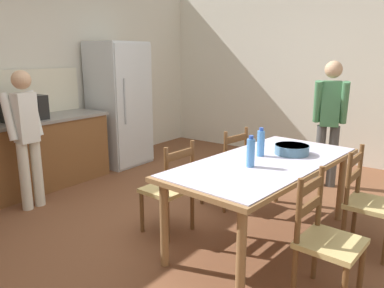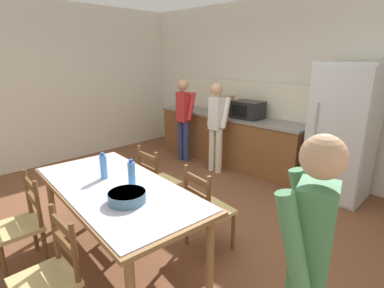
% 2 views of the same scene
% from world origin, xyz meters
% --- Properties ---
extents(ground_plane, '(8.32, 8.32, 0.00)m').
position_xyz_m(ground_plane, '(0.00, 0.00, 0.00)').
color(ground_plane, brown).
extents(wall_back, '(6.52, 0.12, 2.90)m').
position_xyz_m(wall_back, '(0.00, 2.66, 1.45)').
color(wall_back, silver).
rests_on(wall_back, ground).
extents(wall_left, '(0.12, 5.20, 2.90)m').
position_xyz_m(wall_left, '(-3.26, 0.00, 1.45)').
color(wall_left, silver).
rests_on(wall_left, ground).
extents(kitchen_counter, '(3.03, 0.66, 0.91)m').
position_xyz_m(kitchen_counter, '(-0.88, 2.23, 0.46)').
color(kitchen_counter, brown).
rests_on(kitchen_counter, ground).
extents(counter_splashback, '(2.99, 0.03, 0.60)m').
position_xyz_m(counter_splashback, '(-0.87, 2.54, 1.21)').
color(counter_splashback, '#EFE8CB').
rests_on(counter_splashback, kitchen_counter).
extents(refrigerator, '(0.77, 0.73, 1.89)m').
position_xyz_m(refrigerator, '(1.12, 2.19, 0.95)').
color(refrigerator, silver).
rests_on(refrigerator, ground).
extents(microwave, '(0.50, 0.39, 0.30)m').
position_xyz_m(microwave, '(-0.46, 2.21, 1.06)').
color(microwave, black).
rests_on(microwave, kitchen_counter).
extents(paper_bag, '(0.24, 0.16, 0.36)m').
position_xyz_m(paper_bag, '(-0.93, 2.20, 1.09)').
color(paper_bag, tan).
rests_on(paper_bag, kitchen_counter).
extents(dining_table, '(2.11, 1.13, 0.78)m').
position_xyz_m(dining_table, '(0.11, -0.77, 0.70)').
color(dining_table, olive).
rests_on(dining_table, ground).
extents(bottle_near_centre, '(0.07, 0.07, 0.27)m').
position_xyz_m(bottle_near_centre, '(-0.15, -0.75, 0.90)').
color(bottle_near_centre, '#4C8ED6').
rests_on(bottle_near_centre, dining_table).
extents(bottle_off_centre, '(0.07, 0.07, 0.27)m').
position_xyz_m(bottle_off_centre, '(0.22, -0.66, 0.90)').
color(bottle_off_centre, '#4C8ED6').
rests_on(bottle_off_centre, dining_table).
extents(serving_bowl, '(0.32, 0.32, 0.09)m').
position_xyz_m(serving_bowl, '(0.46, -0.87, 0.83)').
color(serving_bowl, slate).
rests_on(serving_bowl, dining_table).
extents(chair_side_near_right, '(0.43, 0.41, 0.91)m').
position_xyz_m(chair_side_near_right, '(0.49, -1.57, 0.44)').
color(chair_side_near_right, brown).
rests_on(chair_side_near_right, ground).
extents(chair_side_near_left, '(0.45, 0.43, 0.91)m').
position_xyz_m(chair_side_near_left, '(-0.42, -1.49, 0.44)').
color(chair_side_near_left, brown).
rests_on(chair_side_near_left, ground).
extents(chair_side_far_left, '(0.44, 0.43, 0.91)m').
position_xyz_m(chair_side_far_left, '(-0.28, 0.03, 0.44)').
color(chair_side_far_left, brown).
rests_on(chair_side_far_left, ground).
extents(chair_side_far_right, '(0.48, 0.46, 0.91)m').
position_xyz_m(chair_side_far_right, '(0.63, -0.05, 0.44)').
color(chair_side_far_right, brown).
rests_on(chair_side_far_right, ground).
extents(person_at_sink, '(0.39, 0.27, 1.56)m').
position_xyz_m(person_at_sink, '(-1.55, 1.71, 0.88)').
color(person_at_sink, navy).
rests_on(person_at_sink, ground).
extents(person_at_counter, '(0.39, 0.27, 1.54)m').
position_xyz_m(person_at_counter, '(-0.73, 1.69, 0.87)').
color(person_at_counter, silver).
rests_on(person_at_counter, ground).
extents(person_by_table, '(0.35, 0.45, 1.63)m').
position_xyz_m(person_by_table, '(1.97, -0.77, 0.92)').
color(person_by_table, '#4C4C4C').
rests_on(person_by_table, ground).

